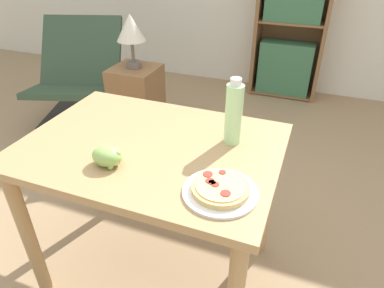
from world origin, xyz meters
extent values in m
plane|color=#9E7F5B|center=(0.00, 0.00, 0.00)|extent=(14.00, 14.00, 0.00)
cube|color=tan|center=(0.02, -0.11, 0.75)|extent=(1.05, 0.75, 0.03)
cylinder|color=tan|center=(-0.45, -0.42, 0.37)|extent=(0.06, 0.06, 0.73)
cylinder|color=tan|center=(-0.45, 0.21, 0.37)|extent=(0.06, 0.06, 0.73)
cylinder|color=tan|center=(0.48, 0.21, 0.37)|extent=(0.06, 0.06, 0.73)
cylinder|color=white|center=(0.37, -0.30, 0.77)|extent=(0.25, 0.25, 0.01)
cylinder|color=#DBB26B|center=(0.37, -0.30, 0.79)|extent=(0.19, 0.19, 0.02)
cylinder|color=#EACC7A|center=(0.37, -0.30, 0.80)|extent=(0.17, 0.17, 0.00)
cylinder|color=#A83328|center=(0.34, -0.30, 0.80)|extent=(0.03, 0.03, 0.00)
cylinder|color=#A83328|center=(0.36, -0.31, 0.80)|extent=(0.03, 0.03, 0.00)
cylinder|color=#A83328|center=(0.36, -0.23, 0.80)|extent=(0.02, 0.02, 0.00)
cylinder|color=#A83328|center=(0.40, -0.34, 0.80)|extent=(0.03, 0.03, 0.00)
cylinder|color=#A83328|center=(0.32, -0.26, 0.80)|extent=(0.03, 0.03, 0.00)
cylinder|color=#A83328|center=(0.33, -0.29, 0.80)|extent=(0.03, 0.03, 0.00)
ellipsoid|color=#93BC5B|center=(-0.06, -0.29, 0.80)|extent=(0.12, 0.09, 0.07)
sphere|color=#93BC5B|center=(-0.05, -0.31, 0.81)|extent=(0.03, 0.03, 0.03)
sphere|color=#93BC5B|center=(-0.07, -0.26, 0.82)|extent=(0.03, 0.03, 0.03)
sphere|color=#93BC5B|center=(-0.02, -0.29, 0.82)|extent=(0.03, 0.03, 0.03)
sphere|color=#93BC5B|center=(-0.07, -0.32, 0.79)|extent=(0.02, 0.02, 0.02)
sphere|color=#93BC5B|center=(-0.09, -0.26, 0.79)|extent=(0.03, 0.03, 0.03)
sphere|color=#93BC5B|center=(-0.06, -0.27, 0.80)|extent=(0.03, 0.03, 0.03)
sphere|color=#93BC5B|center=(-0.08, -0.27, 0.82)|extent=(0.03, 0.03, 0.03)
sphere|color=#93BC5B|center=(-0.08, -0.31, 0.80)|extent=(0.02, 0.02, 0.02)
sphere|color=#93BC5B|center=(-0.07, -0.27, 0.78)|extent=(0.02, 0.02, 0.02)
sphere|color=#93BC5B|center=(-0.04, -0.32, 0.78)|extent=(0.02, 0.02, 0.02)
cylinder|color=#B7EAA3|center=(0.32, 0.03, 0.89)|extent=(0.07, 0.07, 0.25)
cylinder|color=white|center=(0.32, 0.03, 1.03)|extent=(0.04, 0.04, 0.03)
cube|color=black|center=(-1.31, 1.07, 0.05)|extent=(0.78, 0.72, 0.10)
cube|color=#334733|center=(-1.31, 1.00, 0.36)|extent=(0.81, 0.69, 0.14)
cube|color=#334733|center=(-1.38, 1.29, 0.60)|extent=(0.78, 0.60, 0.55)
cube|color=brown|center=(-0.05, 2.44, 0.75)|extent=(0.04, 0.32, 1.50)
cube|color=brown|center=(0.60, 2.44, 0.75)|extent=(0.04, 0.32, 1.50)
cube|color=brown|center=(0.27, 2.59, 0.75)|extent=(0.68, 0.01, 1.50)
cube|color=brown|center=(0.27, 2.44, 0.02)|extent=(0.61, 0.30, 0.02)
cube|color=#3D704C|center=(0.27, 2.42, 0.29)|extent=(0.53, 0.22, 0.53)
cube|color=brown|center=(0.27, 2.44, 0.75)|extent=(0.61, 0.30, 0.02)
cube|color=brown|center=(-0.69, 1.00, 0.32)|extent=(0.34, 0.34, 0.64)
cylinder|color=#665B51|center=(-0.69, 1.00, 0.66)|extent=(0.11, 0.11, 0.05)
cylinder|color=#665B51|center=(-0.69, 1.00, 0.76)|extent=(0.02, 0.02, 0.15)
cone|color=beige|center=(-0.69, 1.00, 0.93)|extent=(0.21, 0.21, 0.18)
camera|label=1|loc=(0.60, -1.15, 1.50)|focal=32.00mm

